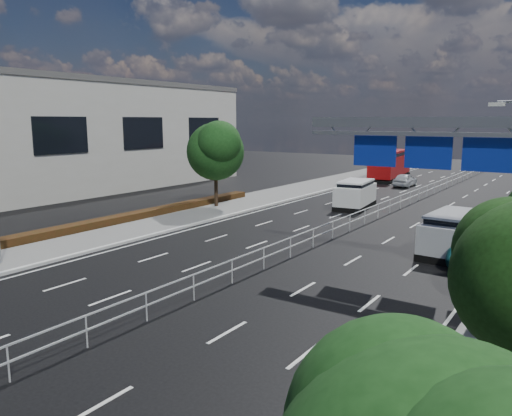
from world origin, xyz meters
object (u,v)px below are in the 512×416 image
Objects in this scene: near_car_dark at (397,169)px; parked_car_teal at (488,249)px; red_bus at (390,164)px; silver_minivan at (454,234)px; near_car_silver at (405,180)px; white_minivan at (355,194)px; overhead_gantry at (445,146)px.

near_car_dark is 0.92× the size of parked_car_teal.
red_bus is 35.48m from parked_car_teal.
near_car_dark is 37.37m from silver_minivan.
near_car_silver is 0.80× the size of near_car_dark.
near_car_dark is (-0.42, 3.87, -0.88)m from red_bus.
near_car_silver is 0.73× the size of parked_car_teal.
silver_minivan reaches higher than parked_car_teal.
silver_minivan is (14.42, -34.48, 0.22)m from near_car_dark.
white_minivan is 21.12m from red_bus.
parked_car_teal is (1.80, -1.14, -0.29)m from silver_minivan.
parked_car_teal is (11.33, -11.13, -0.29)m from white_minivan.
white_minivan is 24.98m from near_car_dark.
near_car_silver is 0.76× the size of silver_minivan.
silver_minivan reaches higher than near_car_silver.
overhead_gantry is at bearing 106.25° from near_car_dark.
red_bus is 2.79× the size of near_car_silver.
near_car_silver is (-10.60, 28.77, -4.92)m from overhead_gantry.
near_car_dark is at bearing 116.12° from silver_minivan.
overhead_gantry is 41.41m from near_car_dark.
near_car_dark is 0.95× the size of silver_minivan.
red_bus reaches higher than near_car_silver.
silver_minivan is (14.00, -30.61, -0.66)m from red_bus.
red_bus is 33.67m from silver_minivan.
white_minivan reaches higher than near_car_silver.
white_minivan reaches higher than near_car_dark.
parked_car_teal is at bearing 109.84° from near_car_dark.
overhead_gantry is at bearing -112.76° from parked_car_teal.
white_minivan is 1.03× the size of near_car_dark.
overhead_gantry is 17.61m from white_minivan.
white_minivan is at bearing 137.10° from silver_minivan.
white_minivan is 13.80m from silver_minivan.
parked_car_teal is at bearing -70.23° from red_bus.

